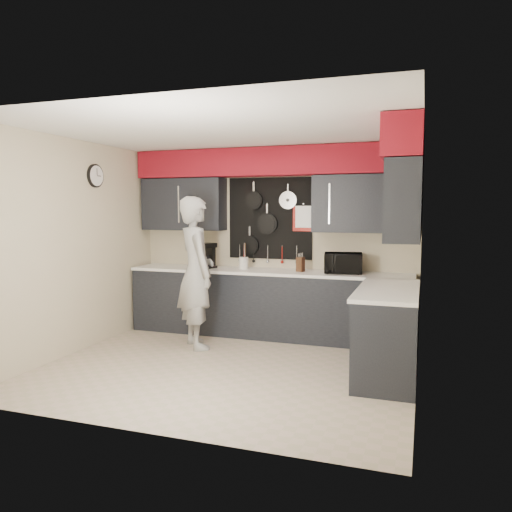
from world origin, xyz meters
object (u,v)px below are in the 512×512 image
(knife_block, at_px, (300,264))
(person, at_px, (196,273))
(microwave, at_px, (343,263))
(utensil_crock, at_px, (244,263))
(coffee_maker, at_px, (207,255))

(knife_block, distance_m, person, 1.41)
(microwave, xyz_separation_m, person, (-1.73, -0.81, -0.10))
(microwave, bearing_deg, knife_block, 173.45)
(person, bearing_deg, utensil_crock, -64.18)
(microwave, xyz_separation_m, knife_block, (-0.57, -0.02, -0.04))
(knife_block, xyz_separation_m, utensil_crock, (-0.82, 0.04, -0.01))
(knife_block, bearing_deg, person, -126.42)
(microwave, height_order, knife_block, microwave)
(microwave, bearing_deg, utensil_crock, 170.72)
(microwave, bearing_deg, coffee_maker, 172.18)
(utensil_crock, relative_size, person, 0.09)
(utensil_crock, distance_m, coffee_maker, 0.54)
(person, bearing_deg, microwave, -106.96)
(knife_block, distance_m, utensil_crock, 0.83)
(knife_block, bearing_deg, microwave, 21.16)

